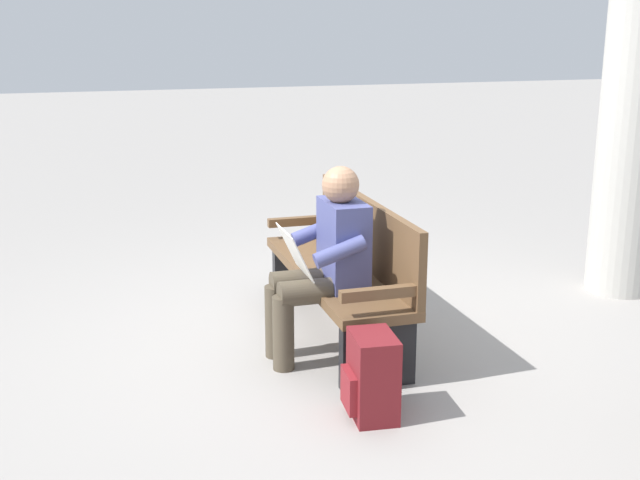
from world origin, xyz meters
name	(u,v)px	position (x,y,z in m)	size (l,w,h in m)	color
ground_plane	(334,335)	(0.00, 0.00, 0.00)	(40.00, 40.00, 0.00)	gray
bench_near	(345,267)	(0.00, -0.07, 0.46)	(1.81, 0.50, 0.90)	brown
person_seated	(325,259)	(-0.32, 0.17, 0.63)	(0.57, 0.58, 1.18)	#474C84
backpack	(372,377)	(-1.13, 0.17, 0.22)	(0.33, 0.28, 0.45)	maroon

